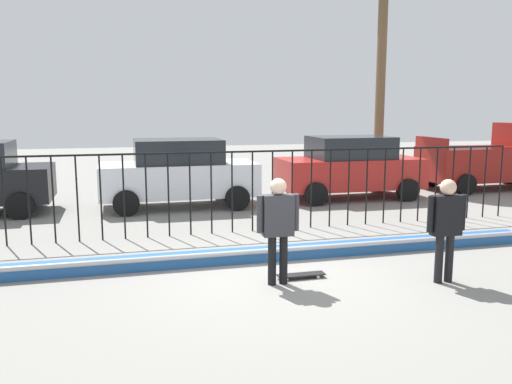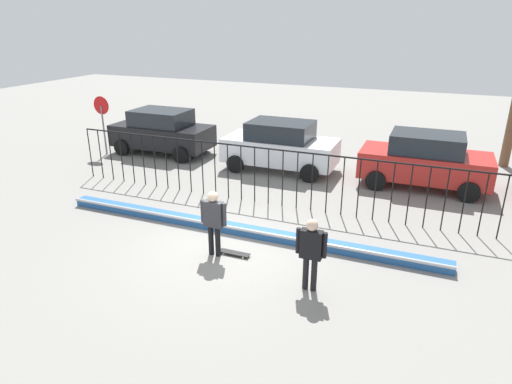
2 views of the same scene
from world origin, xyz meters
TOP-DOWN VIEW (x-y plane):
  - ground_plane at (0.00, 0.00)m, footprint 60.00×60.00m
  - bowl_coping_ledge at (0.00, 1.02)m, footprint 11.00×0.40m
  - perimeter_fence at (-0.00, 3.31)m, footprint 14.04×0.04m
  - skateboarder at (-0.05, -0.31)m, footprint 0.68×0.26m
  - skateboard at (0.41, -0.14)m, footprint 0.80×0.20m
  - camera_operator at (2.55, -0.89)m, footprint 0.67×0.25m
  - parked_car_black at (-6.30, 6.98)m, footprint 4.30×2.12m
  - parked_car_white at (-0.80, 6.71)m, footprint 4.30×2.12m
  - parked_car_red at (4.43, 6.80)m, footprint 4.30×2.12m
  - stop_sign at (-8.49, 5.89)m, footprint 0.76×0.07m

SIDE VIEW (x-z plane):
  - ground_plane at x=0.00m, z-range 0.00..0.00m
  - skateboard at x=0.41m, z-range 0.02..0.10m
  - bowl_coping_ledge at x=0.00m, z-range -0.01..0.25m
  - parked_car_black at x=-6.30m, z-range 0.02..1.92m
  - parked_car_white at x=-0.80m, z-range 0.02..1.92m
  - parked_car_red at x=4.43m, z-range 0.02..1.92m
  - camera_operator at x=2.55m, z-range 0.17..1.83m
  - skateboarder at x=-0.05m, z-range 0.17..1.86m
  - perimeter_fence at x=0.00m, z-range 0.21..2.03m
  - stop_sign at x=-8.49m, z-range 0.37..2.87m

